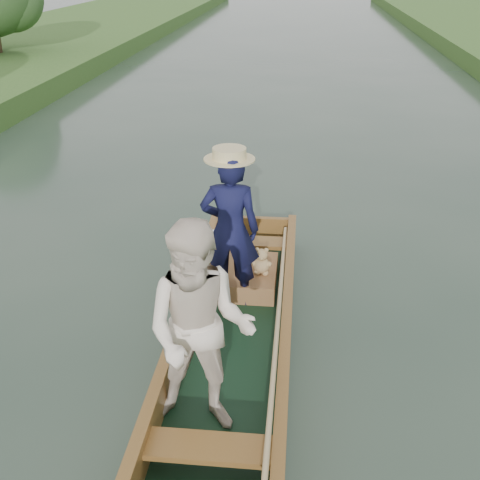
# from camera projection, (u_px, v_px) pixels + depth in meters

# --- Properties ---
(ground) EXTENTS (120.00, 120.00, 0.00)m
(ground) POSITION_uv_depth(u_px,v_px,m) (234.00, 352.00, 5.99)
(ground) COLOR #283D30
(ground) RESTS_ON ground
(trees_far) EXTENTS (22.73, 15.33, 4.44)m
(trees_far) POSITION_uv_depth(u_px,v_px,m) (291.00, 9.00, 11.85)
(trees_far) COLOR #47331E
(trees_far) RESTS_ON ground
(punt) EXTENTS (1.14, 5.00, 1.89)m
(punt) POSITION_uv_depth(u_px,v_px,m) (222.00, 307.00, 5.51)
(punt) COLOR black
(punt) RESTS_ON ground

